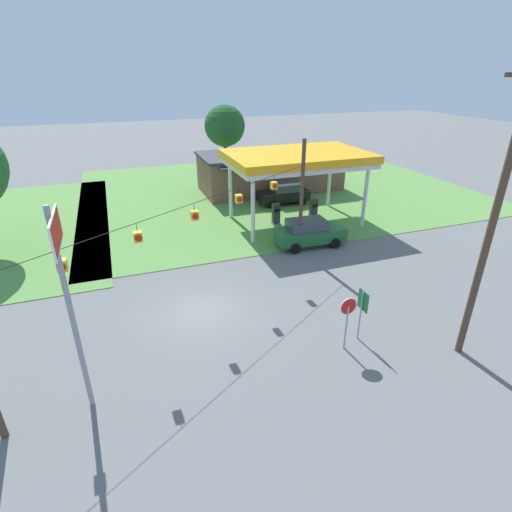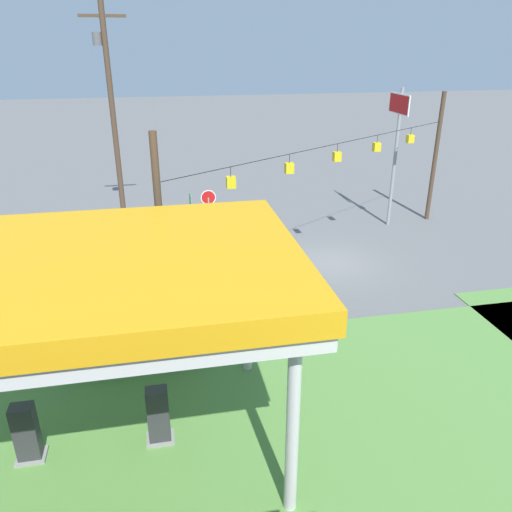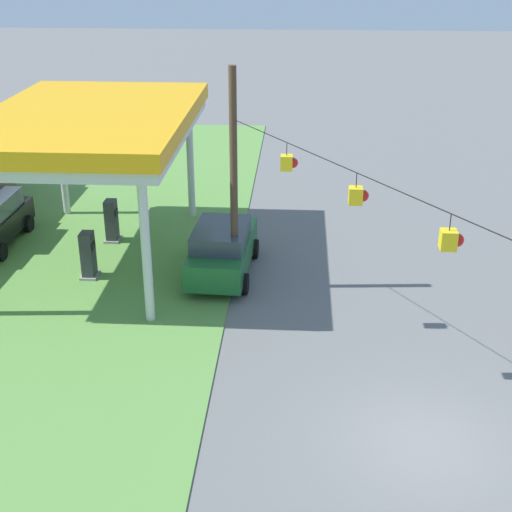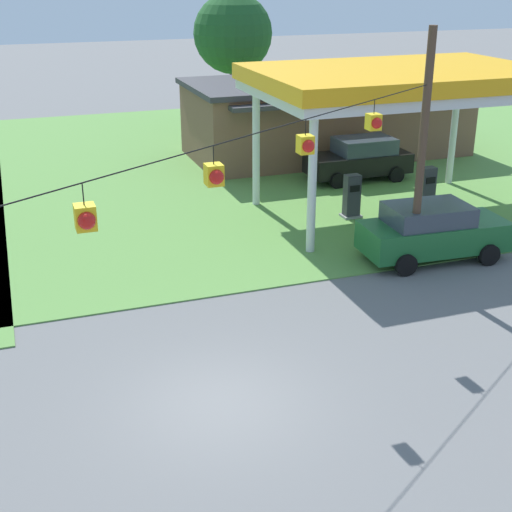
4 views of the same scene
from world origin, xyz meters
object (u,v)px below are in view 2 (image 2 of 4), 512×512
Objects in this scene: fuel_pump_near at (159,417)px; route_sign at (191,208)px; fuel_pump_far at (27,435)px; gas_station_canopy at (70,279)px; utility_pole_main at (112,111)px; stop_sign_overhead at (397,131)px; stop_sign_roadside at (209,203)px; car_at_pumps_front at (138,325)px.

route_sign is at bearing -97.87° from fuel_pump_near.
gas_station_canopy is at bearing 179.94° from fuel_pump_far.
fuel_pump_near is at bearing 180.00° from fuel_pump_far.
utility_pole_main reaches higher than route_sign.
gas_station_canopy is 4.36m from fuel_pump_far.
fuel_pump_near is 0.14× the size of utility_pole_main.
fuel_pump_near is (-1.58, -0.00, -4.06)m from gas_station_canopy.
stop_sign_overhead is (-13.04, -14.46, 4.47)m from fuel_pump_near.
stop_sign_roadside is at bearing -158.14° from route_sign.
stop_sign_overhead reaches higher than fuel_pump_far.
gas_station_canopy is at bearing 0.06° from fuel_pump_near.
utility_pole_main is at bearing -95.46° from fuel_pump_far.
utility_pole_main is (3.57, -2.19, 4.68)m from route_sign.
stop_sign_roadside is 0.22× the size of utility_pole_main.
fuel_pump_far is 15.32m from route_sign.
gas_station_canopy reaches higher than fuel_pump_far.
stop_sign_roadside reaches higher than fuel_pump_near.
utility_pole_main reaches higher than stop_sign_roadside.
car_at_pumps_front is 10.30m from route_sign.
stop_sign_roadside reaches higher than route_sign.
gas_station_canopy is 6.00m from car_at_pumps_front.
car_at_pumps_front reaches higher than fuel_pump_near.
fuel_pump_near is 17.59m from utility_pole_main.
stop_sign_roadside is 6.69m from utility_pole_main.
stop_sign_overhead is at bearing -1.82° from stop_sign_roadside.
fuel_pump_far is at bearing 0.00° from fuel_pump_near.
stop_sign_roadside is at bearing -101.28° from fuel_pump_near.
stop_sign_overhead is 3.10× the size of route_sign.
gas_station_canopy is at bearing -107.05° from stop_sign_roadside.
route_sign is (-2.56, -9.95, 0.76)m from car_at_pumps_front.
route_sign reaches higher than fuel_pump_far.
route_sign is at bearing -158.14° from stop_sign_roadside.
stop_sign_roadside is 10.66m from stop_sign_overhead.
stop_sign_overhead is at bearing 171.71° from utility_pole_main.
stop_sign_overhead is 11.60m from route_sign.
fuel_pump_near is at bearing -179.94° from gas_station_canopy.
stop_sign_overhead is at bearing -132.03° from fuel_pump_near.
car_at_pumps_front is (-1.01, -4.45, -3.90)m from gas_station_canopy.
gas_station_canopy is 4.22× the size of route_sign.
car_at_pumps_front is (0.57, -4.45, 0.17)m from fuel_pump_near.
fuel_pump_near and fuel_pump_far have the same top height.
gas_station_canopy is 20.57m from stop_sign_overhead.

